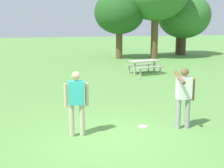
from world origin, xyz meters
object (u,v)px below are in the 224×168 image
Objects in this scene: person_thrower at (184,94)px; tree_back_right at (184,16)px; picnic_table_near at (145,64)px; frisbee at (143,127)px; tree_back_left at (180,7)px; tree_far_right at (119,13)px; person_catcher at (76,99)px.

tree_back_right is at bearing 57.51° from person_thrower.
person_thrower reaches higher than picnic_table_near.
tree_back_left reaches higher than frisbee.
tree_back_left is 0.94m from tree_back_right.
person_thrower is 0.31× the size of tree_far_right.
tree_back_left is at bearing 55.66° from frisbee.
tree_back_right is at bearing 54.58° from frisbee.
tree_back_right is (7.93, 8.58, 2.91)m from picnic_table_near.
picnic_table_near is 12.58m from tree_back_left.
tree_back_left is at bearing 11.52° from tree_far_right.
tree_far_right reaches higher than person_thrower.
tree_back_right is (6.43, 0.74, -0.15)m from tree_far_right.
tree_back_right is (11.98, 16.85, 3.46)m from frisbee.
tree_far_right is 6.48m from tree_back_right.
person_catcher is at bearing 171.57° from person_thrower.
tree_back_left is (6.34, 1.29, 0.60)m from tree_far_right.
tree_far_right is at bearing 70.99° from frisbee.
tree_far_right is (7.40, 16.17, 2.68)m from person_catcher.
frisbee is at bearing 153.55° from person_thrower.
person_catcher is 0.30× the size of tree_back_right.
tree_far_right is at bearing -168.48° from tree_back_left.
person_thrower reaches higher than frisbee.
picnic_table_near is at bearing 70.46° from person_thrower.
person_catcher is 0.87× the size of picnic_table_near.
person_catcher is 0.27× the size of tree_back_left.
tree_back_left reaches higher than tree_back_right.
picnic_table_near is (5.90, 8.33, -0.38)m from person_catcher.
picnic_table_near is at bearing 63.90° from frisbee.
person_catcher is 17.99m from tree_far_right.
frisbee is 20.97m from tree_back_right.
frisbee is at bearing -125.42° from tree_back_right.
tree_back_right reaches higher than frisbee.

